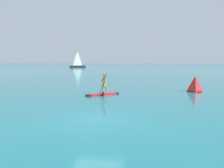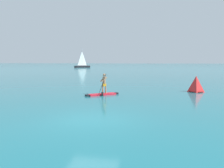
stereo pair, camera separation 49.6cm
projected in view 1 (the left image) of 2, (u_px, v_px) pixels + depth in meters
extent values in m
plane|color=#1E727F|center=(96.00, 120.00, 10.72)|extent=(440.00, 440.00, 0.00)
cube|color=red|center=(103.00, 94.00, 18.31)|extent=(2.14, 1.88, 0.13)
cube|color=black|center=(88.00, 95.00, 17.70)|extent=(0.48, 0.50, 0.13)
cube|color=black|center=(116.00, 93.00, 18.92)|extent=(0.45, 0.46, 0.13)
cylinder|color=#997051|center=(103.00, 89.00, 18.29)|extent=(0.11, 0.11, 0.79)
cylinder|color=#997051|center=(106.00, 88.00, 18.41)|extent=(0.11, 0.11, 0.79)
cube|color=orange|center=(105.00, 85.00, 18.32)|extent=(0.34, 0.33, 0.22)
cylinder|color=#997051|center=(105.00, 80.00, 18.28)|extent=(0.26, 0.26, 0.58)
sphere|color=#997051|center=(105.00, 75.00, 18.24)|extent=(0.21, 0.21, 0.21)
cylinder|color=#997051|center=(105.00, 79.00, 18.11)|extent=(0.43, 0.41, 0.44)
cylinder|color=#997051|center=(103.00, 79.00, 18.38)|extent=(0.43, 0.41, 0.44)
cylinder|color=black|center=(103.00, 84.00, 17.79)|extent=(0.55, 0.45, 1.67)
cube|color=black|center=(103.00, 94.00, 17.87)|extent=(0.19, 0.21, 0.32)
pyramid|color=red|center=(195.00, 84.00, 20.31)|extent=(1.13, 1.13, 1.43)
torus|color=maroon|center=(195.00, 91.00, 20.38)|extent=(1.28, 1.28, 0.12)
cube|color=black|center=(78.00, 67.00, 91.10)|extent=(6.18, 4.78, 0.76)
cylinder|color=#B2B2B7|center=(77.00, 57.00, 90.70)|extent=(0.12, 0.12, 6.94)
pyramid|color=white|center=(78.00, 58.00, 90.75)|extent=(2.20, 1.80, 5.77)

